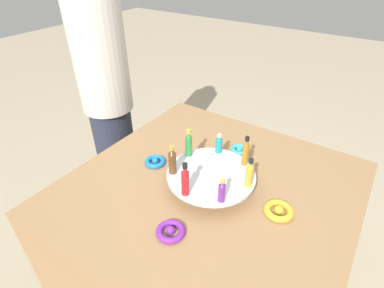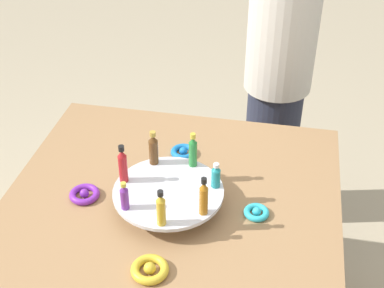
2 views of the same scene
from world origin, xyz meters
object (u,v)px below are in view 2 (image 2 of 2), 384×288
(bottle_amber, at_px, (204,197))
(bottle_brown, at_px, (153,149))
(display_stand, at_px, (168,194))
(ribbon_bow_blue, at_px, (183,152))
(bottle_teal, at_px, (216,176))
(ribbon_bow_purple, at_px, (84,194))
(bottle_gold, at_px, (161,209))
(bottle_green, at_px, (193,151))
(bottle_red, at_px, (123,165))
(person_figure, at_px, (280,56))
(ribbon_bow_teal, at_px, (256,212))
(bottle_purple, at_px, (124,197))
(ribbon_bow_gold, at_px, (150,269))

(bottle_amber, distance_m, bottle_brown, 0.29)
(display_stand, distance_m, ribbon_bow_blue, 0.28)
(bottle_teal, bearing_deg, ribbon_bow_purple, -81.99)
(display_stand, distance_m, bottle_gold, 0.17)
(bottle_gold, bearing_deg, bottle_green, 172.96)
(bottle_gold, distance_m, bottle_red, 0.23)
(bottle_red, distance_m, person_figure, 0.98)
(ribbon_bow_teal, bearing_deg, ribbon_bow_blue, -132.71)
(display_stand, height_order, bottle_teal, bottle_teal)
(ribbon_bow_teal, bearing_deg, bottle_red, -90.97)
(bottle_green, distance_m, ribbon_bow_purple, 0.38)
(display_stand, xyz_separation_m, ribbon_bow_blue, (-0.28, -0.01, -0.04))
(bottle_purple, relative_size, bottle_gold, 0.79)
(bottle_green, distance_m, bottle_red, 0.23)
(ribbon_bow_purple, bearing_deg, ribbon_bow_blue, 137.29)
(display_stand, relative_size, bottle_red, 2.57)
(bottle_gold, height_order, ribbon_bow_gold, bottle_gold)
(bottle_teal, bearing_deg, ribbon_bow_teal, 74.89)
(bottle_amber, height_order, bottle_brown, bottle_amber)
(bottle_amber, bearing_deg, bottle_gold, -58.47)
(bottle_purple, distance_m, bottle_gold, 0.13)
(display_stand, height_order, bottle_purple, bottle_purple)
(bottle_teal, relative_size, ribbon_bow_teal, 1.10)
(bottle_green, bearing_deg, bottle_red, -58.47)
(bottle_red, height_order, ribbon_bow_gold, bottle_red)
(bottle_gold, bearing_deg, ribbon_bow_purple, -115.16)
(bottle_brown, xyz_separation_m, ribbon_bow_blue, (-0.15, 0.07, -0.11))
(ribbon_bow_teal, bearing_deg, bottle_gold, -58.67)
(bottle_purple, distance_m, ribbon_bow_purple, 0.22)
(bottle_red, distance_m, ribbon_bow_purple, 0.18)
(ribbon_bow_purple, distance_m, person_figure, 1.07)
(bottle_amber, height_order, ribbon_bow_purple, bottle_amber)
(bottle_gold, height_order, ribbon_bow_teal, bottle_gold)
(ribbon_bow_gold, distance_m, ribbon_bow_teal, 0.39)
(bottle_red, relative_size, ribbon_bow_blue, 1.50)
(ribbon_bow_teal, bearing_deg, bottle_green, -119.71)
(ribbon_bow_blue, height_order, ribbon_bow_gold, ribbon_bow_gold)
(bottle_amber, relative_size, ribbon_bow_teal, 1.64)
(bottle_green, distance_m, ribbon_bow_gold, 0.43)
(bottle_red, xyz_separation_m, ribbon_bow_teal, (0.01, 0.42, -0.12))
(bottle_gold, xyz_separation_m, bottle_amber, (-0.07, 0.11, 0.00))
(ribbon_bow_gold, relative_size, person_figure, 0.06)
(bottle_red, bearing_deg, bottle_gold, 44.39)
(bottle_amber, bearing_deg, bottle_brown, -135.61)
(display_stand, bearing_deg, bottle_red, -97.04)
(person_figure, bearing_deg, bottle_amber, 8.38)
(display_stand, xyz_separation_m, person_figure, (-0.89, 0.29, 0.07))
(bottle_brown, bearing_deg, bottle_gold, 18.68)
(bottle_teal, xyz_separation_m, bottle_green, (-0.09, -0.09, 0.02))
(bottle_green, bearing_deg, ribbon_bow_purple, -65.22)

